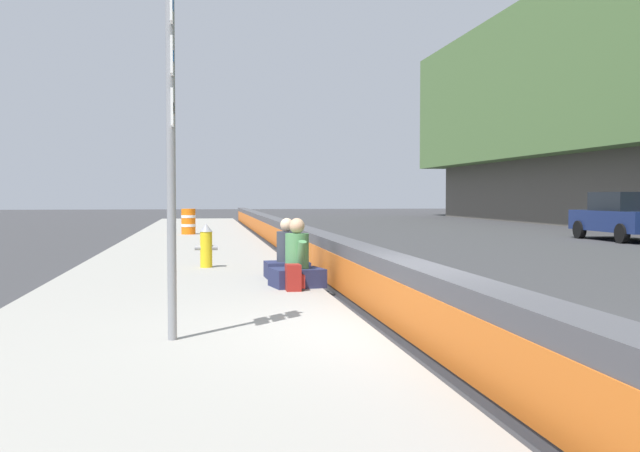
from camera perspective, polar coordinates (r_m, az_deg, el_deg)
ground_plane at (r=8.22m, az=7.49°, el=-8.79°), size 160.00×160.00×0.00m
sidewalk_strip at (r=7.90m, az=-11.52°, el=-8.77°), size 80.00×4.40×0.14m
jersey_barrier at (r=8.15m, az=7.48°, el=-5.87°), size 76.00×0.45×0.85m
route_sign_post at (r=7.63m, az=-11.21°, el=7.17°), size 0.44×0.09×3.60m
fire_hydrant at (r=15.22m, az=-8.64°, el=-1.45°), size 0.26×0.46×0.88m
seated_person_foreground at (r=11.88m, az=-1.76°, el=-3.00°), size 0.79×0.89×1.09m
seated_person_middle at (r=13.20m, az=-2.53°, el=-2.52°), size 0.67×0.78×1.05m
backpack at (r=11.42m, az=-2.00°, el=-3.95°), size 0.32×0.28×0.40m
construction_barrel at (r=28.37m, az=-9.96°, el=0.35°), size 0.54×0.54×0.95m
parked_car_fourth at (r=28.36m, az=22.03°, el=0.70°), size 4.51×1.97×1.71m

